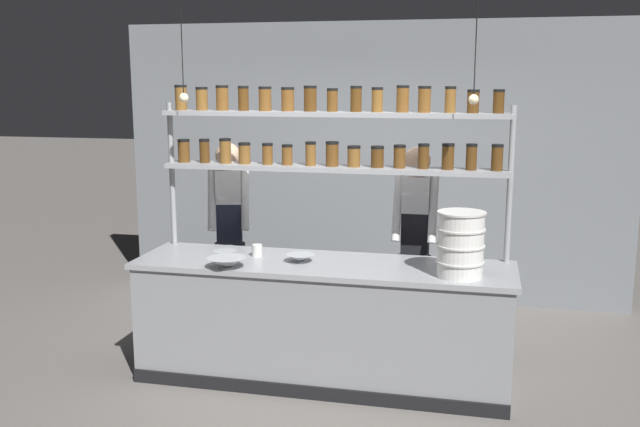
{
  "coord_description": "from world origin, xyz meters",
  "views": [
    {
      "loc": [
        1.13,
        -5.01,
        2.26
      ],
      "look_at": [
        -0.07,
        0.2,
        1.25
      ],
      "focal_mm": 40.0,
      "sensor_mm": 36.0,
      "label": 1
    }
  ],
  "objects": [
    {
      "name": "prep_bowl_center_back",
      "position": [
        -0.16,
        -0.02,
        0.95
      ],
      "size": [
        0.22,
        0.22,
        0.06
      ],
      "color": "#B2B7BC",
      "rests_on": "prep_counter"
    },
    {
      "name": "container_stack",
      "position": [
        1.01,
        -0.16,
        1.15
      ],
      "size": [
        0.33,
        0.33,
        0.46
      ],
      "color": "white",
      "rests_on": "prep_counter"
    },
    {
      "name": "chef_left",
      "position": [
        -1.04,
        0.83,
        1.0
      ],
      "size": [
        0.42,
        0.35,
        1.72
      ],
      "rotation": [
        0.0,
        0.0,
        0.3
      ],
      "color": "black",
      "rests_on": "ground_plane"
    },
    {
      "name": "pendant_light_row",
      "position": [
        -0.01,
        0.0,
        2.16
      ],
      "size": [
        2.18,
        0.07,
        0.69
      ],
      "color": "black"
    },
    {
      "name": "chef_center",
      "position": [
        0.61,
        0.74,
        1.0
      ],
      "size": [
        0.36,
        0.3,
        1.72
      ],
      "rotation": [
        0.0,
        0.0,
        -0.01
      ],
      "color": "black",
      "rests_on": "ground_plane"
    },
    {
      "name": "prep_counter",
      "position": [
        0.0,
        -0.0,
        0.46
      ],
      "size": [
        2.83,
        0.76,
        0.92
      ],
      "color": "gray",
      "rests_on": "ground_plane"
    },
    {
      "name": "prep_bowl_near_left",
      "position": [
        -0.77,
        0.0,
        0.94
      ],
      "size": [
        0.18,
        0.18,
        0.05
      ],
      "color": "#B2B7BC",
      "rests_on": "prep_counter"
    },
    {
      "name": "prep_bowl_center_front",
      "position": [
        -0.64,
        -0.31,
        0.96
      ],
      "size": [
        0.29,
        0.29,
        0.08
      ],
      "color": "#B2B7BC",
      "rests_on": "prep_counter"
    },
    {
      "name": "ground_plane",
      "position": [
        0.0,
        0.0,
        0.0
      ],
      "size": [
        40.0,
        40.0,
        0.0
      ],
      "primitive_type": "plane",
      "color": "slate"
    },
    {
      "name": "serving_cup_front",
      "position": [
        -0.53,
        0.08,
        0.97
      ],
      "size": [
        0.08,
        0.08,
        0.09
      ],
      "color": "silver",
      "rests_on": "prep_counter"
    },
    {
      "name": "back_wall",
      "position": [
        0.0,
        2.23,
        1.42
      ],
      "size": [
        5.23,
        0.12,
        2.83
      ],
      "primitive_type": "cube",
      "color": "gray",
      "rests_on": "ground_plane"
    },
    {
      "name": "spice_shelf_unit",
      "position": [
        -0.02,
        0.33,
        1.79
      ],
      "size": [
        2.71,
        0.28,
        2.22
      ],
      "color": "#999BA0",
      "rests_on": "ground_plane"
    }
  ]
}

